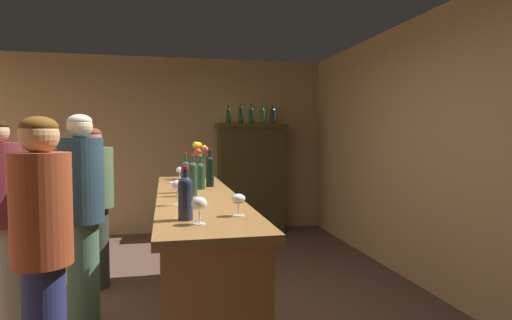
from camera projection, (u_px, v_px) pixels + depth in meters
name	position (u px, v px, depth m)	size (l,w,h in m)	color
wall_back	(160.00, 146.00, 6.49)	(5.16, 0.12, 2.67)	#A58459
wall_right	(462.00, 154.00, 3.66)	(0.12, 6.91, 2.67)	tan
bar_counter	(197.00, 261.00, 3.27)	(0.59, 2.85, 1.05)	#A06530
display_cabinet	(251.00, 176.00, 6.50)	(1.07, 0.44, 1.67)	#393117
wine_bottle_merlot	(193.00, 177.00, 3.15)	(0.07, 0.07, 0.31)	#274633
wine_bottle_riesling	(200.00, 174.00, 3.53)	(0.08, 0.08, 0.29)	#21462D
wine_bottle_rose	(185.00, 175.00, 3.33)	(0.07, 0.07, 0.32)	#224630
wine_bottle_syrah	(185.00, 196.00, 2.25)	(0.08, 0.08, 0.29)	#21263C
wine_bottle_pinot	(210.00, 170.00, 3.70)	(0.07, 0.07, 0.34)	black
wine_glass_front	(177.00, 187.00, 2.72)	(0.06, 0.06, 0.16)	white
wine_glass_mid	(180.00, 171.00, 4.21)	(0.07, 0.07, 0.14)	white
wine_glass_rear	(199.00, 205.00, 2.14)	(0.08, 0.08, 0.14)	white
wine_glass_spare	(238.00, 200.00, 2.37)	(0.08, 0.08, 0.12)	white
flower_arrangement	(200.00, 162.00, 4.41)	(0.16, 0.16, 0.38)	#4C3023
cheese_plate	(178.00, 183.00, 3.97)	(0.18, 0.18, 0.01)	white
display_bottle_left	(229.00, 115.00, 6.37)	(0.08, 0.08, 0.30)	#1A361E
display_bottle_midleft	(241.00, 114.00, 6.41)	(0.07, 0.07, 0.32)	#15301E
display_bottle_center	(251.00, 115.00, 6.44)	(0.08, 0.08, 0.30)	#1C351E
display_bottle_midright	(263.00, 115.00, 6.48)	(0.07, 0.07, 0.32)	#275128
display_bottle_right	(273.00, 115.00, 6.51)	(0.08, 0.08, 0.30)	#182832
patron_in_grey	(93.00, 201.00, 4.14)	(0.40, 0.40, 1.57)	#2E352B
patron_tall	(42.00, 249.00, 2.25)	(0.31, 0.31, 1.60)	navy
patron_by_cabinet	(82.00, 212.00, 3.23)	(0.33, 0.33, 1.66)	#3F644A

